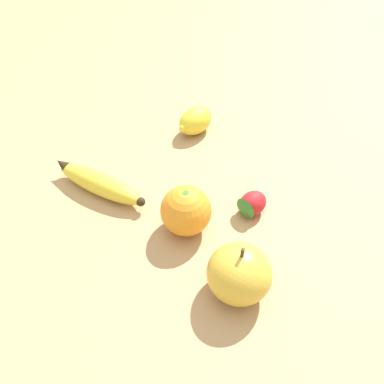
# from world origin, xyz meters

# --- Properties ---
(ground_plane) EXTENTS (3.00, 3.00, 0.00)m
(ground_plane) POSITION_xyz_m (0.00, 0.00, 0.00)
(ground_plane) COLOR tan
(banana) EXTENTS (0.12, 0.17, 0.04)m
(banana) POSITION_xyz_m (-0.08, -0.15, 0.02)
(banana) COLOR yellow
(banana) RESTS_ON ground_plane
(orange) EXTENTS (0.07, 0.07, 0.07)m
(orange) POSITION_xyz_m (-0.00, -0.01, 0.04)
(orange) COLOR orange
(orange) RESTS_ON ground_plane
(strawberry) EXTENTS (0.06, 0.06, 0.04)m
(strawberry) POSITION_xyz_m (-0.03, 0.09, 0.02)
(strawberry) COLOR red
(strawberry) RESTS_ON ground_plane
(apple) EXTENTS (0.08, 0.08, 0.09)m
(apple) POSITION_xyz_m (0.11, 0.06, 0.04)
(apple) COLOR gold
(apple) RESTS_ON ground_plane
(lemon) EXTENTS (0.09, 0.09, 0.05)m
(lemon) POSITION_xyz_m (-0.25, 0.02, 0.03)
(lemon) COLOR yellow
(lemon) RESTS_ON ground_plane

